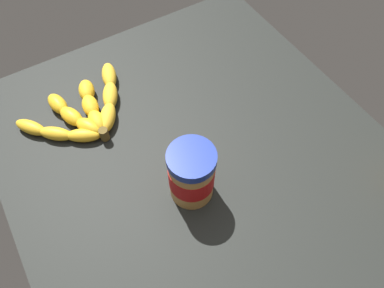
{
  "coord_description": "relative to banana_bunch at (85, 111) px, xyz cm",
  "views": [
    {
      "loc": [
        35.39,
        -22.09,
        66.26
      ],
      "look_at": [
        1.61,
        -1.62,
        5.29
      ],
      "focal_mm": 34.1,
      "sensor_mm": 36.0,
      "label": 1
    }
  ],
  "objects": [
    {
      "name": "ground_plane",
      "position": [
        20.47,
        16.34,
        -3.55
      ],
      "size": [
        84.26,
        78.04,
        3.75
      ],
      "primitive_type": "cube",
      "color": "black"
    },
    {
      "name": "banana_bunch",
      "position": [
        0.0,
        0.0,
        0.0
      ],
      "size": [
        20.55,
        27.18,
        3.59
      ],
      "color": "gold",
      "rests_on": "ground_plane"
    },
    {
      "name": "peanut_butter_jar",
      "position": [
        28.51,
        10.73,
        4.94
      ],
      "size": [
        8.9,
        8.9,
        13.34
      ],
      "color": "#BF8442",
      "rests_on": "ground_plane"
    }
  ]
}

